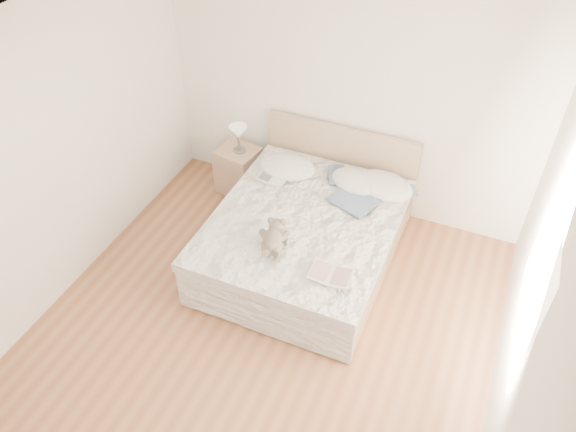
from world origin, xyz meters
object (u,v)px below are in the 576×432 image
object	(u,v)px
photo_book	(273,178)
nightstand	(239,170)
teddy_bear	(272,245)
bed	(307,235)
table_lamp	(238,134)
childrens_book	(331,275)

from	to	relation	value
photo_book	nightstand	bearing A→B (deg)	150.76
teddy_bear	bed	bearing A→B (deg)	63.09
table_lamp	nightstand	bearing A→B (deg)	175.61
photo_book	childrens_book	distance (m)	1.46
childrens_book	teddy_bear	bearing A→B (deg)	166.30
bed	teddy_bear	xyz separation A→B (m)	(-0.11, -0.59, 0.34)
photo_book	teddy_bear	distance (m)	1.02
nightstand	table_lamp	xyz separation A→B (m)	(0.03, -0.00, 0.51)
photo_book	childrens_book	bearing A→B (deg)	-42.94
bed	childrens_book	xyz separation A→B (m)	(0.50, -0.71, 0.32)
nightstand	photo_book	bearing A→B (deg)	-32.10
nightstand	teddy_bear	size ratio (longest dim) A/B	1.61
photo_book	teddy_bear	size ratio (longest dim) A/B	0.91
bed	table_lamp	bearing A→B (deg)	146.90
photo_book	table_lamp	bearing A→B (deg)	149.65
table_lamp	teddy_bear	bearing A→B (deg)	-52.53
table_lamp	teddy_bear	xyz separation A→B (m)	(1.02, -1.33, -0.14)
bed	childrens_book	size ratio (longest dim) A/B	5.63
childrens_book	bed	bearing A→B (deg)	122.32
bed	childrens_book	distance (m)	0.93
nightstand	teddy_bear	xyz separation A→B (m)	(1.05, -1.33, 0.37)
bed	nightstand	xyz separation A→B (m)	(-1.15, 0.73, -0.03)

